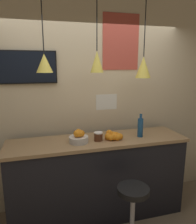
{
  "coord_description": "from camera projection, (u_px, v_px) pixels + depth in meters",
  "views": [
    {
      "loc": [
        -0.7,
        -1.93,
        1.99
      ],
      "look_at": [
        0.0,
        0.57,
        1.41
      ],
      "focal_mm": 35.0,
      "sensor_mm": 36.0,
      "label": 1
    }
  ],
  "objects": [
    {
      "name": "pendant_lamp_right",
      "position": [
        143.0,
        67.0,
        2.75
      ],
      "size": [
        0.19,
        0.19,
        0.99
      ],
      "color": "black"
    },
    {
      "name": "juice_bottle",
      "position": [
        140.0,
        127.0,
        2.81
      ],
      "size": [
        0.07,
        0.07,
        0.3
      ],
      "color": "navy",
      "rests_on": "service_counter"
    },
    {
      "name": "bar_stool",
      "position": [
        132.0,
        211.0,
        2.33
      ],
      "size": [
        0.43,
        0.43,
        0.73
      ],
      "color": "#B7B7BC",
      "rests_on": "ground_plane"
    },
    {
      "name": "mounted_tv",
      "position": [
        25.0,
        67.0,
        2.66
      ],
      "size": [
        0.76,
        0.04,
        0.4
      ],
      "color": "black"
    },
    {
      "name": "pendant_lamp_middle",
      "position": [
        97.0,
        61.0,
        2.57
      ],
      "size": [
        0.16,
        0.16,
        0.92
      ],
      "color": "black"
    },
    {
      "name": "fruit_bowl",
      "position": [
        79.0,
        137.0,
        2.61
      ],
      "size": [
        0.23,
        0.23,
        0.16
      ],
      "color": "beige",
      "rests_on": "service_counter"
    },
    {
      "name": "orange_pile",
      "position": [
        114.0,
        136.0,
        2.75
      ],
      "size": [
        0.23,
        0.27,
        0.09
      ],
      "color": "orange",
      "rests_on": "service_counter"
    },
    {
      "name": "back_wall",
      "position": [
        90.0,
        103.0,
        3.03
      ],
      "size": [
        8.0,
        0.06,
        2.9
      ],
      "color": "beige",
      "rests_on": "ground_plane"
    },
    {
      "name": "spread_jar",
      "position": [
        98.0,
        136.0,
        2.68
      ],
      "size": [
        0.11,
        0.11,
        0.11
      ],
      "color": "#562D19",
      "rests_on": "service_counter"
    },
    {
      "name": "wall_poster",
      "position": [
        121.0,
        42.0,
        2.93
      ],
      "size": [
        0.51,
        0.01,
        0.73
      ],
      "color": "#C64C3D"
    },
    {
      "name": "hanging_menu_board",
      "position": [
        106.0,
        102.0,
        2.43
      ],
      "size": [
        0.24,
        0.01,
        0.17
      ],
      "color": "silver"
    },
    {
      "name": "service_counter",
      "position": [
        98.0,
        178.0,
        2.85
      ],
      "size": [
        2.24,
        0.59,
        1.06
      ],
      "color": "black",
      "rests_on": "ground_plane"
    },
    {
      "name": "pendant_lamp_left",
      "position": [
        44.0,
        63.0,
        2.42
      ],
      "size": [
        0.18,
        0.18,
        0.91
      ],
      "color": "black"
    }
  ]
}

